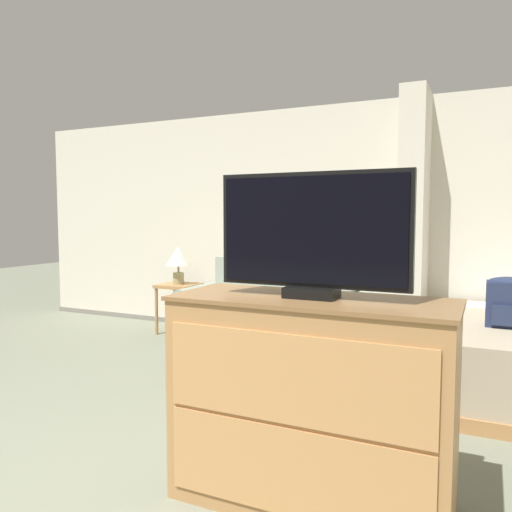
% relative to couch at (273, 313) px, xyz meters
% --- Properties ---
extents(wall_back, '(7.58, 0.16, 2.60)m').
position_rel_couch_xyz_m(wall_back, '(0.21, 0.48, 0.97)').
color(wall_back, silver).
rests_on(wall_back, ground_plane).
extents(wall_partition_pillar, '(0.24, 0.56, 2.60)m').
position_rel_couch_xyz_m(wall_partition_pillar, '(1.44, 0.14, 0.97)').
color(wall_partition_pillar, silver).
rests_on(wall_partition_pillar, ground_plane).
extents(couch, '(2.03, 0.84, 0.91)m').
position_rel_couch_xyz_m(couch, '(0.00, 0.00, 0.00)').
color(couch, '#99A393').
rests_on(couch, ground_plane).
extents(coffee_table, '(0.59, 0.46, 0.42)m').
position_rel_couch_xyz_m(coffee_table, '(0.06, -1.01, 0.03)').
color(coffee_table, '#B27F4C').
rests_on(coffee_table, ground_plane).
extents(side_table, '(0.43, 0.43, 0.58)m').
position_rel_couch_xyz_m(side_table, '(-1.20, -0.02, 0.15)').
color(side_table, '#B27F4C').
rests_on(side_table, ground_plane).
extents(table_lamp, '(0.30, 0.30, 0.45)m').
position_rel_couch_xyz_m(table_lamp, '(-1.20, -0.02, 0.56)').
color(table_lamp, tan).
rests_on(table_lamp, side_table).
extents(tv_dresser, '(1.32, 0.54, 1.00)m').
position_rel_couch_xyz_m(tv_dresser, '(1.37, -2.74, 0.17)').
color(tv_dresser, '#B27F4C').
rests_on(tv_dresser, ground_plane).
extents(tv, '(0.91, 0.16, 0.58)m').
position_rel_couch_xyz_m(tv, '(1.37, -2.74, 0.96)').
color(tv, black).
rests_on(tv, tv_dresser).
extents(backpack, '(0.34, 0.24, 0.37)m').
position_rel_couch_xyz_m(backpack, '(2.27, -0.81, 0.42)').
color(backpack, '#232D4C').
rests_on(backpack, bed).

